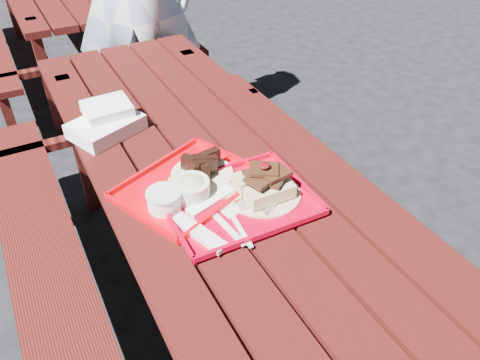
{
  "coord_description": "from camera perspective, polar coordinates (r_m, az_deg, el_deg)",
  "views": [
    {
      "loc": [
        -0.51,
        -1.1,
        1.65
      ],
      "look_at": [
        0.0,
        -0.15,
        0.82
      ],
      "focal_mm": 35.0,
      "sensor_mm": 36.0,
      "label": 1
    }
  ],
  "objects": [
    {
      "name": "ground",
      "position": [
        2.05,
        -2.06,
        -16.1
      ],
      "size": [
        60.0,
        60.0,
        0.0
      ],
      "primitive_type": "plane",
      "color": "black",
      "rests_on": "ground"
    },
    {
      "name": "picnic_table_near",
      "position": [
        1.63,
        -2.49,
        -4.39
      ],
      "size": [
        1.41,
        2.4,
        0.75
      ],
      "color": "#47100D",
      "rests_on": "ground"
    },
    {
      "name": "picnic_table_far",
      "position": [
        4.08,
        -21.26,
        19.78
      ],
      "size": [
        1.41,
        2.4,
        0.75
      ],
      "color": "#47100D",
      "rests_on": "ground"
    },
    {
      "name": "near_tray",
      "position": [
        1.38,
        -0.64,
        -1.55
      ],
      "size": [
        0.43,
        0.36,
        0.13
      ],
      "color": "#B9001D",
      "rests_on": "picnic_table_near"
    },
    {
      "name": "far_tray",
      "position": [
        1.43,
        -6.3,
        -0.6
      ],
      "size": [
        0.49,
        0.44,
        0.07
      ],
      "color": "red",
      "rests_on": "picnic_table_near"
    },
    {
      "name": "white_cloth",
      "position": [
        1.76,
        -15.96,
        6.87
      ],
      "size": [
        0.29,
        0.25,
        0.1
      ],
      "color": "white",
      "rests_on": "picnic_table_near"
    }
  ]
}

